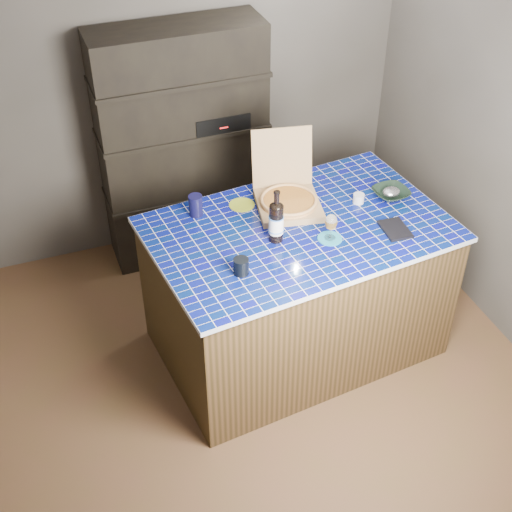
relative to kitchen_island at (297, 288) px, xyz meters
name	(u,v)px	position (x,y,z in m)	size (l,w,h in m)	color
room	(257,221)	(-0.35, -0.20, 0.76)	(3.50, 3.50, 3.50)	#553424
shelving_unit	(184,146)	(-0.35, 1.33, 0.41)	(1.20, 0.41, 1.80)	black
kitchen_island	(297,288)	(0.00, 0.00, 0.00)	(1.90, 1.32, 0.98)	#4E351E
pizza_box	(288,198)	(0.02, 0.24, 0.55)	(0.47, 0.53, 0.42)	#A68055
mead_bottle	(276,221)	(-0.18, -0.07, 0.62)	(0.09, 0.09, 0.34)	black
teal_trivet	(330,238)	(0.12, -0.17, 0.49)	(0.15, 0.15, 0.01)	teal
wine_glass	(331,223)	(0.12, -0.17, 0.61)	(0.07, 0.07, 0.17)	white
tumbler	(241,266)	(-0.47, -0.28, 0.54)	(0.09, 0.09, 0.10)	black
dvd_case	(395,229)	(0.52, -0.23, 0.50)	(0.15, 0.21, 0.02)	black
bowl	(391,193)	(0.67, 0.10, 0.52)	(0.22, 0.22, 0.06)	black
foil_contents	(391,192)	(0.67, 0.10, 0.53)	(0.12, 0.10, 0.06)	silver
white_jar	(359,198)	(0.45, 0.12, 0.52)	(0.07, 0.07, 0.06)	silver
navy_cup	(196,205)	(-0.55, 0.35, 0.56)	(0.09, 0.09, 0.14)	black
green_trivet	(242,205)	(-0.25, 0.34, 0.49)	(0.16, 0.16, 0.01)	olive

